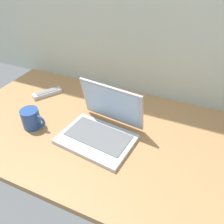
% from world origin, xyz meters
% --- Properties ---
extents(desk, '(1.60, 0.76, 0.03)m').
position_xyz_m(desk, '(0.00, 0.00, 0.01)').
color(desk, '#A87A4C').
rests_on(desk, ground).
extents(laptop, '(0.33, 0.30, 0.21)m').
position_xyz_m(laptop, '(-0.08, -0.03, 0.08)').
color(laptop, '#B2B5BA').
rests_on(laptop, desk).
extents(coffee_mug, '(0.12, 0.08, 0.09)m').
position_xyz_m(coffee_mug, '(-0.40, -0.10, 0.08)').
color(coffee_mug, '#26478C').
rests_on(coffee_mug, desk).
extents(remote_control_near, '(0.13, 0.16, 0.02)m').
position_xyz_m(remote_control_near, '(-0.51, 0.15, 0.04)').
color(remote_control_near, '#B7B7B7').
rests_on(remote_control_near, desk).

